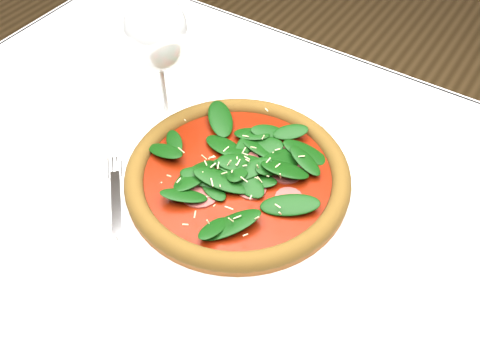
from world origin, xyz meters
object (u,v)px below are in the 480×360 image
Objects in this scene: pizza at (238,173)px; napkin at (117,206)px; plate at (238,183)px; wine_glass at (156,36)px.

pizza is 2.43× the size of napkin.
plate is at bearing -45.00° from pizza.
plate reaches higher than napkin.
wine_glass is at bearing 107.43° from napkin.
plate is 2.41× the size of napkin.
pizza is 1.68× the size of wine_glass.
plate is at bearing 46.65° from napkin.
pizza reaches higher than napkin.
napkin is (0.06, -0.19, -0.15)m from wine_glass.
plate is at bearing -18.65° from wine_glass.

